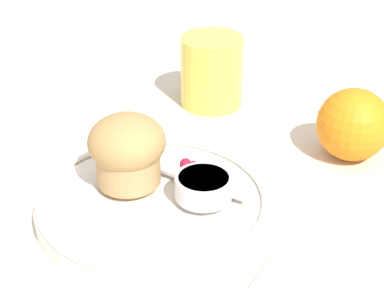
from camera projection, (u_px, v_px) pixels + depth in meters
The scene contains 8 objects.
ground_plane at pixel (177, 204), 0.63m from camera, with size 3.00×3.00×0.00m, color beige.
plate at pixel (153, 203), 0.61m from camera, with size 0.22×0.22×0.02m.
muffin at pixel (127, 149), 0.61m from camera, with size 0.07×0.07×0.07m.
cream_ramekin at pixel (205, 184), 0.60m from camera, with size 0.05×0.05×0.02m.
berry_pair at pixel (190, 166), 0.64m from camera, with size 0.02×0.01×0.01m.
butter_knife at pixel (172, 170), 0.64m from camera, with size 0.17×0.02×0.00m.
orange_fruit at pixel (353, 125), 0.69m from camera, with size 0.08×0.08×0.08m.
juice_glass at pixel (212, 71), 0.80m from camera, with size 0.08×0.08×0.09m.
Camera 1 is at (0.28, -0.43, 0.37)m, focal length 60.00 mm.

